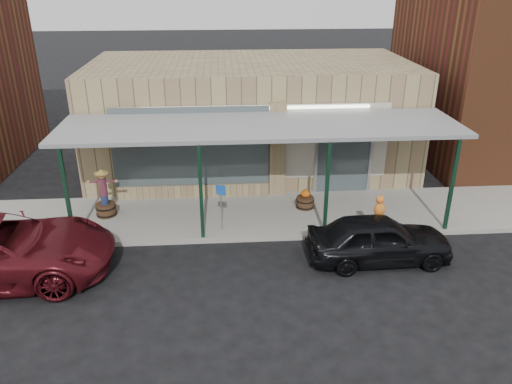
{
  "coord_description": "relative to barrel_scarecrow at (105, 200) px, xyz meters",
  "views": [
    {
      "loc": [
        -1.17,
        -10.77,
        7.3
      ],
      "look_at": [
        -0.21,
        2.6,
        1.34
      ],
      "focal_mm": 35.0,
      "sensor_mm": 36.0,
      "label": 1
    }
  ],
  "objects": [
    {
      "name": "storefront",
      "position": [
        4.91,
        4.38,
        1.41
      ],
      "size": [
        12.0,
        6.25,
        4.2
      ],
      "color": "#99895D",
      "rests_on": "ground"
    },
    {
      "name": "ground",
      "position": [
        4.91,
        -3.78,
        -0.68
      ],
      "size": [
        120.0,
        120.0,
        0.0
      ],
      "primitive_type": "plane",
      "color": "black",
      "rests_on": "ground"
    },
    {
      "name": "barrel_pumpkin",
      "position": [
        6.41,
        0.11,
        -0.29
      ],
      "size": [
        0.75,
        0.75,
        0.67
      ],
      "rotation": [
        0.0,
        0.0,
        0.42
      ],
      "color": "#452B1B",
      "rests_on": "sidewalk"
    },
    {
      "name": "barrel_scarecrow",
      "position": [
        0.0,
        0.0,
        0.0
      ],
      "size": [
        0.92,
        0.8,
        1.58
      ],
      "rotation": [
        0.0,
        0.0,
        -0.4
      ],
      "color": "#452B1B",
      "rests_on": "sidewalk"
    },
    {
      "name": "block_buildings_near",
      "position": [
        6.91,
        5.42,
        3.08
      ],
      "size": [
        61.0,
        8.0,
        8.0
      ],
      "color": "brown",
      "rests_on": "ground"
    },
    {
      "name": "parked_sedan",
      "position": [
        7.91,
        -3.03,
        -0.02
      ],
      "size": [
        3.91,
        1.74,
        1.61
      ],
      "rotation": [
        0.0,
        0.0,
        1.6
      ],
      "color": "black",
      "rests_on": "ground"
    },
    {
      "name": "sidewalk",
      "position": [
        4.91,
        -0.18,
        -0.61
      ],
      "size": [
        40.0,
        3.2,
        0.15
      ],
      "primitive_type": "cube",
      "color": "gray",
      "rests_on": "ground"
    },
    {
      "name": "awning",
      "position": [
        4.91,
        -0.22,
        2.33
      ],
      "size": [
        12.0,
        3.0,
        3.04
      ],
      "color": "slate",
      "rests_on": "ground"
    },
    {
      "name": "handicap_sign",
      "position": [
        3.67,
        -1.23,
        0.4
      ],
      "size": [
        0.29,
        0.13,
        1.45
      ],
      "rotation": [
        0.0,
        0.0,
        -0.39
      ],
      "color": "gray",
      "rests_on": "sidewalk"
    }
  ]
}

